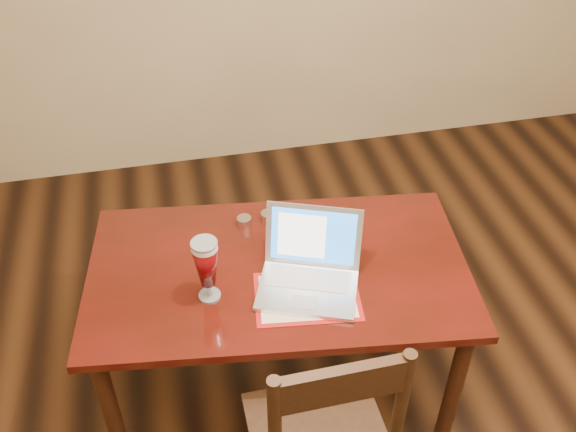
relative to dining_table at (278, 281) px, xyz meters
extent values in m
cube|color=#480D09|center=(0.00, 0.01, 0.05)|extent=(1.56, 1.00, 0.04)
cylinder|color=black|center=(-0.69, -0.24, -0.29)|extent=(0.06, 0.06, 0.65)
cylinder|color=black|center=(0.61, -0.41, -0.29)|extent=(0.06, 0.06, 0.65)
cylinder|color=black|center=(-0.61, 0.43, -0.29)|extent=(0.06, 0.06, 0.65)
cylinder|color=black|center=(0.70, 0.26, -0.29)|extent=(0.06, 0.06, 0.65)
cube|color=#A4110F|center=(0.08, -0.17, 0.07)|extent=(0.42, 0.32, 0.00)
cube|color=beige|center=(0.08, -0.17, 0.07)|extent=(0.37, 0.28, 0.00)
cube|color=silver|center=(0.08, -0.15, 0.08)|extent=(0.43, 0.36, 0.02)
cube|color=silver|center=(0.10, -0.10, 0.09)|extent=(0.32, 0.21, 0.00)
cube|color=#B0B0B4|center=(0.06, -0.21, 0.09)|extent=(0.11, 0.09, 0.00)
cube|color=silver|center=(0.14, 0.00, 0.21)|extent=(0.36, 0.20, 0.24)
cube|color=blue|center=(0.13, -0.01, 0.21)|extent=(0.32, 0.17, 0.20)
cube|color=white|center=(0.09, 0.01, 0.21)|extent=(0.18, 0.11, 0.17)
cylinder|color=silver|center=(-0.27, -0.09, 0.08)|extent=(0.08, 0.08, 0.01)
cylinder|color=silver|center=(-0.27, -0.09, 0.11)|extent=(0.01, 0.01, 0.06)
cylinder|color=beige|center=(-0.27, -0.09, 0.32)|extent=(0.09, 0.09, 0.02)
cylinder|color=silver|center=(-0.27, -0.09, 0.33)|extent=(0.09, 0.09, 0.01)
cylinder|color=silver|center=(-0.08, 0.28, 0.09)|extent=(0.06, 0.06, 0.04)
cylinder|color=silver|center=(0.02, 0.29, 0.09)|extent=(0.06, 0.06, 0.04)
cylinder|color=black|center=(0.19, -0.43, -0.39)|extent=(0.04, 0.04, 0.44)
cylinder|color=black|center=(0.20, -0.77, 0.16)|extent=(0.04, 0.04, 0.58)
cube|color=black|center=(0.02, -0.77, 0.38)|extent=(0.37, 0.04, 0.13)
camera|label=1|loc=(-0.34, -1.74, 1.80)|focal=40.00mm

